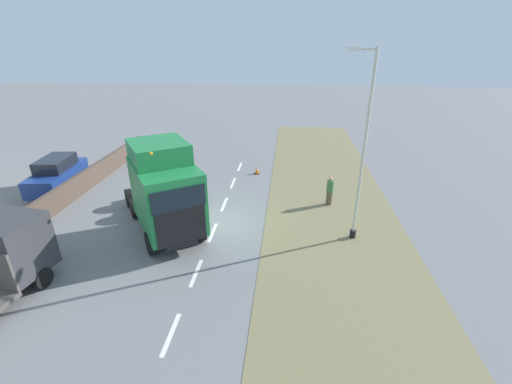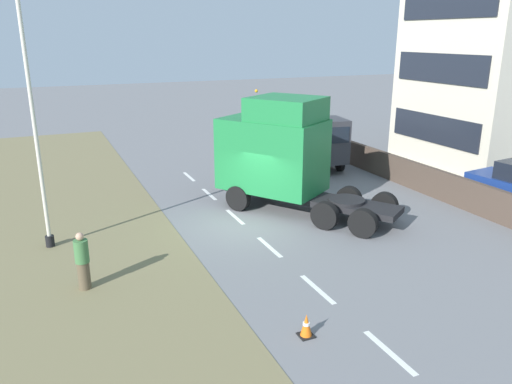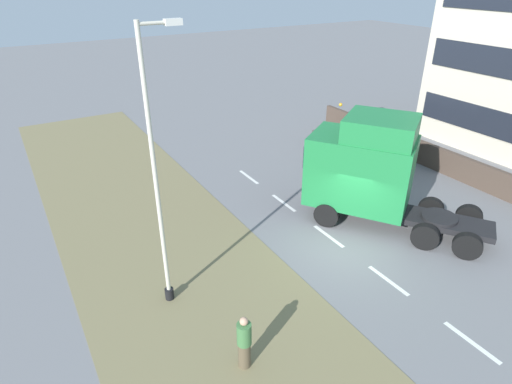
{
  "view_description": "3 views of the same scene",
  "coord_description": "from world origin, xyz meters",
  "px_view_note": "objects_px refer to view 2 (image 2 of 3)",
  "views": [
    {
      "loc": [
        -3.52,
        15.21,
        8.69
      ],
      "look_at": [
        -2.02,
        -0.51,
        1.65
      ],
      "focal_mm": 24.0,
      "sensor_mm": 36.0,
      "label": 1
    },
    {
      "loc": [
        -6.64,
        -16.34,
        6.85
      ],
      "look_at": [
        0.56,
        0.1,
        1.19
      ],
      "focal_mm": 35.0,
      "sensor_mm": 36.0,
      "label": 2
    },
    {
      "loc": [
        -9.89,
        -9.93,
        9.53
      ],
      "look_at": [
        -2.97,
        1.61,
        2.48
      ],
      "focal_mm": 30.0,
      "sensor_mm": 36.0,
      "label": 3
    }
  ],
  "objects_px": {
    "lamp_post": "(38,129)",
    "pedestrian": "(83,262)",
    "lorry_cab": "(279,154)",
    "traffic_cone_lead": "(306,326)",
    "flatbed_truck": "(319,143)"
  },
  "relations": [
    {
      "from": "flatbed_truck",
      "to": "traffic_cone_lead",
      "type": "relative_size",
      "value": 10.2
    },
    {
      "from": "pedestrian",
      "to": "traffic_cone_lead",
      "type": "distance_m",
      "value": 6.47
    },
    {
      "from": "lorry_cab",
      "to": "pedestrian",
      "type": "xyz_separation_m",
      "value": [
        -8.06,
        -4.08,
        -1.47
      ]
    },
    {
      "from": "lorry_cab",
      "to": "pedestrian",
      "type": "distance_m",
      "value": 9.15
    },
    {
      "from": "pedestrian",
      "to": "flatbed_truck",
      "type": "bearing_deg",
      "value": 34.23
    },
    {
      "from": "lorry_cab",
      "to": "lamp_post",
      "type": "height_order",
      "value": "lamp_post"
    },
    {
      "from": "flatbed_truck",
      "to": "traffic_cone_lead",
      "type": "height_order",
      "value": "flatbed_truck"
    },
    {
      "from": "flatbed_truck",
      "to": "lorry_cab",
      "type": "bearing_deg",
      "value": 52.96
    },
    {
      "from": "flatbed_truck",
      "to": "lamp_post",
      "type": "distance_m",
      "value": 14.52
    },
    {
      "from": "lamp_post",
      "to": "pedestrian",
      "type": "height_order",
      "value": "lamp_post"
    },
    {
      "from": "lorry_cab",
      "to": "lamp_post",
      "type": "bearing_deg",
      "value": 149.58
    },
    {
      "from": "lamp_post",
      "to": "pedestrian",
      "type": "bearing_deg",
      "value": -78.76
    },
    {
      "from": "lamp_post",
      "to": "flatbed_truck",
      "type": "bearing_deg",
      "value": 20.78
    },
    {
      "from": "lorry_cab",
      "to": "traffic_cone_lead",
      "type": "height_order",
      "value": "lorry_cab"
    },
    {
      "from": "lorry_cab",
      "to": "traffic_cone_lead",
      "type": "relative_size",
      "value": 12.4
    }
  ]
}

